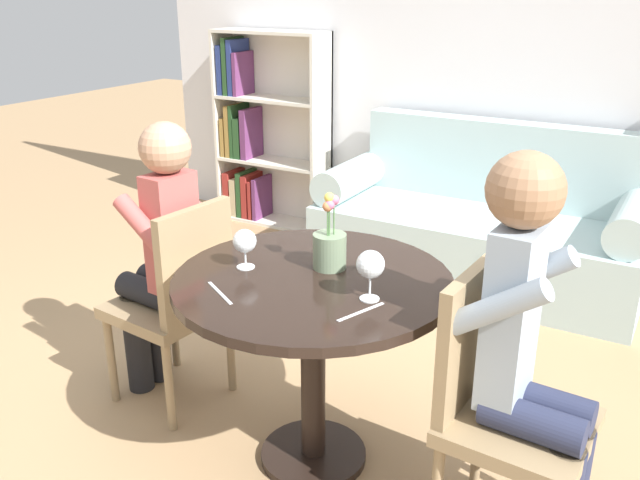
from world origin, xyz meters
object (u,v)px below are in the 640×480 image
at_px(bookshelf_left, 262,134).
at_px(person_right, 532,351).
at_px(flower_vase, 330,246).
at_px(person_left, 161,257).
at_px(chair_right, 498,400).
at_px(couch, 479,229).
at_px(wine_glass_left, 245,242).
at_px(chair_left, 178,297).
at_px(wine_glass_right, 370,266).

distance_m(bookshelf_left, person_right, 3.38).
relative_size(bookshelf_left, flower_vase, 5.01).
xyz_separation_m(person_left, flower_vase, (0.77, 0.03, 0.19)).
bearing_deg(person_left, chair_right, 92.16).
xyz_separation_m(couch, flower_vase, (0.01, -1.87, 0.52)).
bearing_deg(person_left, wine_glass_left, 83.06).
height_order(bookshelf_left, chair_left, bookshelf_left).
bearing_deg(flower_vase, couch, 90.29).
bearing_deg(couch, wine_glass_left, -97.05).
distance_m(couch, person_right, 2.17).
xyz_separation_m(chair_right, wine_glass_left, (-0.92, -0.03, 0.35)).
distance_m(couch, chair_left, 2.04).
bearing_deg(wine_glass_right, bookshelf_left, 131.11).
bearing_deg(person_left, couch, 163.81).
bearing_deg(wine_glass_right, person_right, 3.46).
relative_size(couch, chair_left, 2.10).
height_order(person_right, flower_vase, person_right).
bearing_deg(chair_left, couch, 166.32).
distance_m(chair_left, person_left, 0.18).
bearing_deg(flower_vase, wine_glass_left, -150.43).
bearing_deg(chair_right, couch, 22.09).
distance_m(person_right, wine_glass_right, 0.54).
xyz_separation_m(bookshelf_left, flower_vase, (1.77, -2.13, 0.18)).
bearing_deg(wine_glass_left, chair_left, 166.73).
distance_m(bookshelf_left, wine_glass_left, 2.74).
relative_size(person_left, flower_vase, 4.36).
distance_m(person_left, wine_glass_right, 1.04).
xyz_separation_m(chair_left, flower_vase, (0.68, 0.05, 0.34)).
bearing_deg(wine_glass_right, chair_right, 5.29).
bearing_deg(person_left, wine_glass_right, 88.46).
distance_m(bookshelf_left, wine_glass_right, 3.05).
relative_size(bookshelf_left, wine_glass_right, 8.40).
height_order(couch, person_left, person_left).
distance_m(chair_left, flower_vase, 0.76).
height_order(person_left, person_right, person_right).
bearing_deg(wine_glass_left, person_right, 1.04).
relative_size(person_left, wine_glass_right, 7.31).
distance_m(couch, wine_glass_left, 2.10).
relative_size(bookshelf_left, chair_left, 1.55).
bearing_deg(wine_glass_left, couch, 82.95).
height_order(chair_right, person_right, person_right).
xyz_separation_m(person_left, wine_glass_left, (0.51, -0.11, 0.20)).
xyz_separation_m(person_right, flower_vase, (-0.75, 0.13, 0.14)).
bearing_deg(chair_right, person_right, -92.42).
xyz_separation_m(bookshelf_left, person_left, (1.00, -2.17, -0.00)).
bearing_deg(wine_glass_left, chair_right, 1.67).
bearing_deg(chair_left, bookshelf_left, -147.89).
bearing_deg(bookshelf_left, wine_glass_right, -48.89).
xyz_separation_m(couch, chair_left, (-0.67, -1.91, 0.18)).
xyz_separation_m(bookshelf_left, wine_glass_right, (2.00, -2.29, 0.22)).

